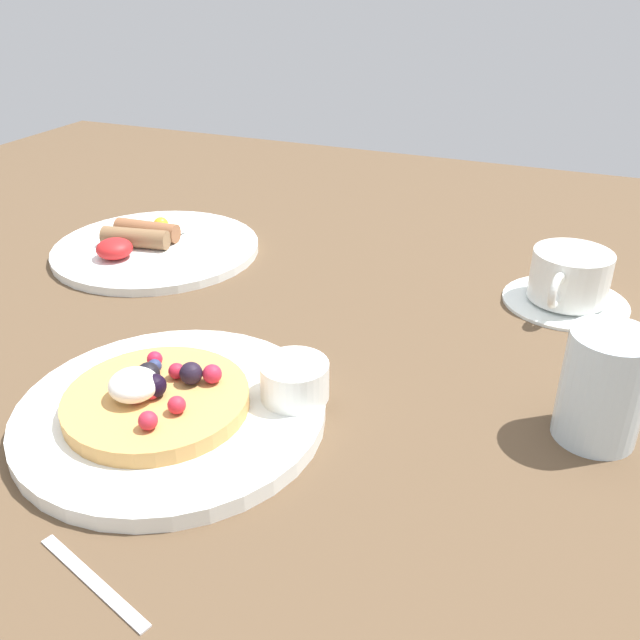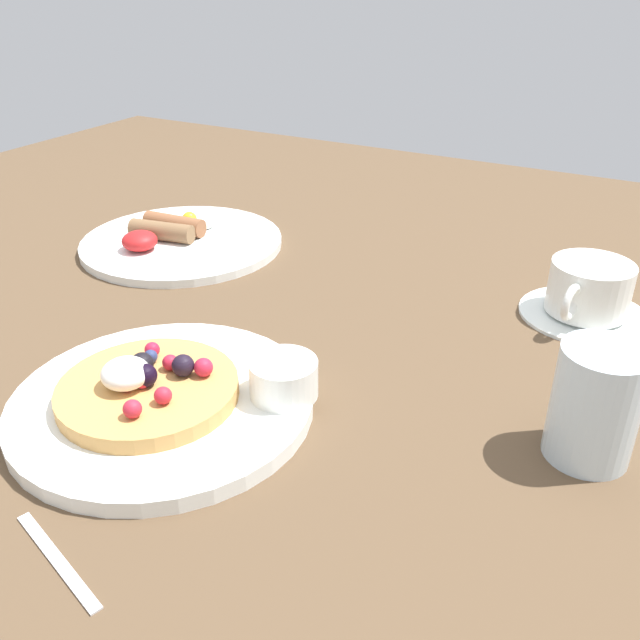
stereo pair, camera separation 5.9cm
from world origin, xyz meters
TOP-DOWN VIEW (x-y plane):
  - ground_plane at (0.00, 0.00)cm, footprint 174.08×152.06cm
  - pancake_plate at (-4.70, -11.91)cm, footprint 25.08×25.08cm
  - pancake_with_berries at (-5.51, -12.62)cm, footprint 14.79×14.79cm
  - syrup_ramekin at (4.03, -6.84)cm, footprint 5.68×5.68cm
  - breakfast_plate at (-26.25, 17.26)cm, footprint 25.80×25.80cm
  - fried_breakfast at (-28.33, 16.69)cm, footprint 8.93×15.29cm
  - coffee_saucer at (23.10, 22.33)cm, footprint 13.32×13.32cm
  - coffee_cup at (23.07, 22.18)cm, footprint 8.31×11.15cm
  - teaspoon at (6.30, -29.55)cm, footprint 16.53×6.27cm
  - water_glass at (27.15, -0.88)cm, footprint 6.38×6.38cm

SIDE VIEW (x-z plane):
  - ground_plane at x=0.00cm, z-range -3.00..0.00cm
  - teaspoon at x=6.30cm, z-range -0.06..0.54cm
  - coffee_saucer at x=23.10cm, z-range 0.00..0.68cm
  - breakfast_plate at x=-26.25cm, z-range 0.00..1.05cm
  - pancake_plate at x=-4.70cm, z-range 0.00..1.38cm
  - fried_breakfast at x=-28.33cm, z-range 0.79..3.42cm
  - pancake_with_berries at x=-5.51cm, z-range 0.55..4.31cm
  - syrup_ramekin at x=4.03cm, z-range 1.43..4.61cm
  - coffee_cup at x=23.07cm, z-range 0.78..6.10cm
  - water_glass at x=27.15cm, z-range 0.00..9.16cm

